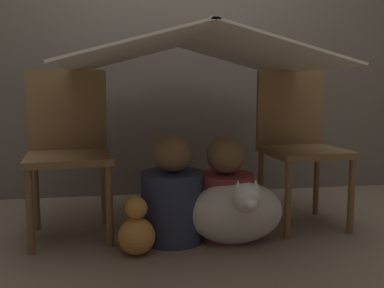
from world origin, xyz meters
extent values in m
plane|color=#7A6651|center=(0.00, 0.00, 0.00)|extent=(8.80, 8.80, 0.00)
cube|color=#6B6056|center=(0.00, 1.14, 1.25)|extent=(7.00, 0.05, 2.50)
cylinder|color=brown|center=(-0.82, 0.03, 0.21)|extent=(0.04, 0.04, 0.42)
cylinder|color=brown|center=(-0.45, 0.07, 0.21)|extent=(0.04, 0.04, 0.42)
cylinder|color=brown|center=(-0.86, 0.40, 0.21)|extent=(0.04, 0.04, 0.42)
cylinder|color=brown|center=(-0.49, 0.44, 0.21)|extent=(0.04, 0.04, 0.42)
cube|color=brown|center=(-0.65, 0.23, 0.43)|extent=(0.48, 0.48, 0.04)
cube|color=brown|center=(-0.68, 0.43, 0.68)|extent=(0.43, 0.08, 0.45)
cylinder|color=brown|center=(0.48, 0.03, 0.21)|extent=(0.04, 0.04, 0.42)
cylinder|color=brown|center=(0.85, 0.06, 0.21)|extent=(0.04, 0.04, 0.42)
cylinder|color=brown|center=(0.45, 0.41, 0.21)|extent=(0.04, 0.04, 0.42)
cylinder|color=brown|center=(0.83, 0.43, 0.21)|extent=(0.04, 0.04, 0.42)
cube|color=brown|center=(0.65, 0.23, 0.43)|extent=(0.46, 0.46, 0.04)
cube|color=brown|center=(0.64, 0.43, 0.68)|extent=(0.43, 0.06, 0.45)
cube|color=silver|center=(-0.33, 0.23, 0.99)|extent=(0.66, 1.21, 0.19)
cube|color=silver|center=(0.33, 0.23, 0.99)|extent=(0.66, 1.21, 0.19)
cube|color=silver|center=(0.00, 0.23, 1.07)|extent=(0.04, 1.21, 0.01)
cylinder|color=#2D3351|center=(-0.12, 0.12, 0.18)|extent=(0.33, 0.33, 0.36)
sphere|color=brown|center=(-0.12, 0.12, 0.47)|extent=(0.20, 0.20, 0.20)
cylinder|color=maroon|center=(0.16, 0.13, 0.17)|extent=(0.31, 0.31, 0.34)
sphere|color=brown|center=(0.16, 0.13, 0.44)|extent=(0.20, 0.20, 0.20)
ellipsoid|color=silver|center=(0.19, 0.01, 0.16)|extent=(0.49, 0.22, 0.33)
sphere|color=silver|center=(0.19, -0.17, 0.29)|extent=(0.14, 0.14, 0.14)
ellipsoid|color=silver|center=(0.19, -0.23, 0.28)|extent=(0.06, 0.07, 0.05)
cone|color=silver|center=(0.15, -0.17, 0.35)|extent=(0.05, 0.05, 0.06)
cone|color=silver|center=(0.24, -0.17, 0.35)|extent=(0.05, 0.05, 0.06)
sphere|color=#D88C3F|center=(-0.32, -0.05, 0.09)|extent=(0.18, 0.18, 0.18)
sphere|color=#D88C3F|center=(-0.32, -0.05, 0.23)|extent=(0.11, 0.11, 0.11)
camera|label=1|loc=(-0.36, -2.05, 0.80)|focal=40.00mm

